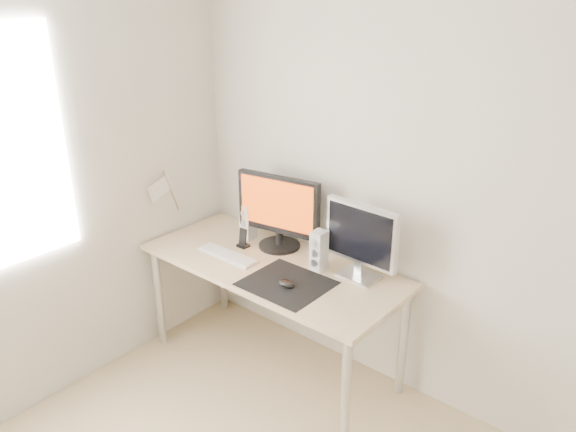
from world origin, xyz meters
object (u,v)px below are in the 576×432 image
Objects in this scene: mouse at (286,284)px; desk at (272,275)px; second_monitor at (361,238)px; speaker_left at (248,221)px; keyboard at (227,255)px; speaker_right at (319,250)px; main_monitor at (278,209)px; phone_dock at (243,241)px.

mouse is 0.06× the size of desk.
second_monitor reaches higher than speaker_left.
keyboard is (-0.27, -0.11, 0.09)m from desk.
keyboard is at bearing -156.77° from speaker_right.
main_monitor is 0.41m from keyboard.
speaker_right reaches higher than phone_dock.
speaker_left and speaker_right have the same top height.
mouse is 0.57m from phone_dock.
second_monitor reaches higher than phone_dock.
keyboard is (-0.16, -0.29, -0.25)m from main_monitor.
phone_dock is (-0.17, -0.14, -0.22)m from main_monitor.
desk is at bearing 21.81° from keyboard.
main_monitor is 1.30× the size of keyboard.
desk is 6.76× the size of speaker_right.
main_monitor is at bearing 61.86° from keyboard.
keyboard reaches higher than desk.
phone_dock is (-0.28, 0.05, 0.12)m from desk.
phone_dock is at bearing -172.90° from speaker_right.
keyboard is (-0.51, 0.05, -0.01)m from mouse.
main_monitor is 2.32× the size of speaker_left.
main_monitor is at bearing 120.37° from desk.
speaker_left is 0.60m from speaker_right.
speaker_left is (-0.35, 0.17, 0.20)m from desk.
speaker_left is 0.56× the size of keyboard.
desk is 6.76× the size of speaker_left.
speaker_right reaches higher than mouse.
main_monitor reaches higher than second_monitor.
speaker_left reaches higher than phone_dock.
speaker_right is 0.58m from keyboard.
speaker_right is (0.36, -0.07, -0.14)m from main_monitor.
main_monitor is 0.39m from speaker_right.
speaker_right is at bearing 87.87° from mouse.
speaker_left reaches higher than mouse.
phone_dock is at bearing 170.12° from desk.
second_monitor is 0.84m from keyboard.
mouse is 0.51m from keyboard.
phone_dock is (-0.54, -0.07, -0.08)m from speaker_right.
main_monitor reaches higher than keyboard.
speaker_left is at bearing 118.56° from phone_dock.
desk is 0.43m from speaker_left.
mouse is at bearing -29.02° from speaker_left.
second_monitor is 1.91× the size of speaker_right.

